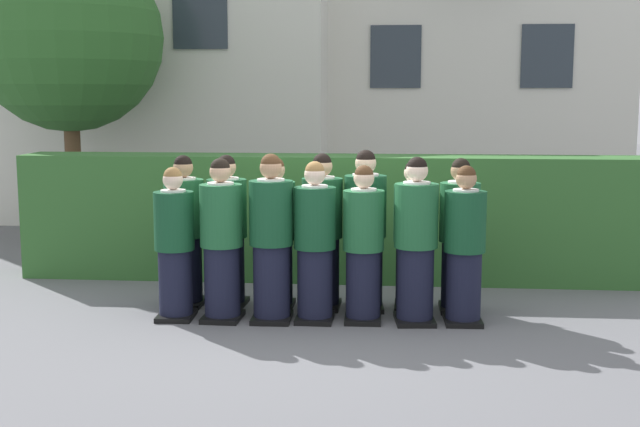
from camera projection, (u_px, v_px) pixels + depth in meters
The scene contains 19 objects.
ground_plane at pixel (318, 320), 8.33m from camera, with size 60.00×60.00×0.00m, color slate.
student_front_row_0 at pixel (175, 247), 8.31m from camera, with size 0.40×0.49×1.54m.
student_front_row_1 at pixel (222, 244), 8.26m from camera, with size 0.42×0.52×1.63m.
student_front_row_2 at pixel (271, 242), 8.23m from camera, with size 0.44×0.49×1.68m.
student_front_row_3 at pixel (315, 246), 8.22m from camera, with size 0.42×0.47×1.61m.
student_front_row_4 at pixel (363, 248), 8.21m from camera, with size 0.41×0.46×1.57m.
student_front_row_5 at pixel (416, 244), 8.15m from camera, with size 0.43×0.51×1.65m.
student_front_row_6 at pixel (464, 249), 8.14m from camera, with size 0.41×0.50×1.57m.
student_rear_row_0 at pixel (185, 234), 8.85m from camera, with size 0.42×0.51×1.62m.
student_rear_row_1 at pixel (227, 235), 8.81m from camera, with size 0.42×0.52×1.62m.
student_rear_row_2 at pixel (276, 237), 8.74m from camera, with size 0.42×0.50×1.60m.
student_rear_row_3 at pixel (323, 235), 8.73m from camera, with size 0.43×0.48×1.65m.
student_rear_row_4 at pixel (365, 234), 8.67m from camera, with size 0.44×0.51×1.69m.
student_rear_row_5 at pixel (413, 239), 8.69m from camera, with size 0.41×0.50×1.57m.
student_rear_row_6 at pixel (459, 239), 8.61m from camera, with size 0.42×0.51×1.61m.
hedge at pixel (332, 218), 10.11m from camera, with size 7.61×0.70×1.52m.
school_building_main at pixel (143, 0), 15.67m from camera, with size 7.59×4.60×7.84m.
school_building_annex at pixel (463, 40), 16.39m from camera, with size 6.22×3.95×6.45m.
oak_tree_left at pixel (68, 38), 12.38m from camera, with size 2.83×2.83×4.51m.
Camera 1 is at (0.74, -8.06, 2.27)m, focal length 46.52 mm.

